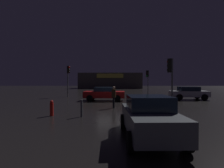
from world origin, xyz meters
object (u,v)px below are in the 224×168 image
at_px(car_near, 189,93).
at_px(car_far, 149,117).
at_px(store_building, 110,81).
at_px(pedestrian, 114,95).
at_px(traffic_signal_main, 171,72).
at_px(fire_hydrant, 52,108).
at_px(traffic_signal_cross_left, 147,76).
at_px(traffic_signal_opposite, 68,75).
at_px(car_crossing, 104,93).

xyz_separation_m(car_near, car_far, (-7.37, -13.11, -0.00)).
height_order(store_building, pedestrian, store_building).
xyz_separation_m(traffic_signal_main, car_near, (4.69, 7.57, -2.00)).
bearing_deg(car_near, fire_hydrant, -143.78).
bearing_deg(traffic_signal_main, traffic_signal_cross_left, 86.48).
bearing_deg(car_near, traffic_signal_opposite, 167.37).
height_order(traffic_signal_cross_left, fire_hydrant, traffic_signal_cross_left).
bearing_deg(traffic_signal_opposite, car_crossing, -40.60).
bearing_deg(pedestrian, car_crossing, 101.94).
bearing_deg(traffic_signal_main, pedestrian, 159.73).
bearing_deg(car_far, traffic_signal_opposite, 114.91).
height_order(traffic_signal_opposite, fire_hydrant, traffic_signal_opposite).
bearing_deg(traffic_signal_opposite, pedestrian, -56.26).
xyz_separation_m(traffic_signal_opposite, car_crossing, (5.27, -4.51, -2.24)).
height_order(traffic_signal_main, fire_hydrant, traffic_signal_main).
xyz_separation_m(car_near, pedestrian, (-8.72, -6.08, 0.21)).
bearing_deg(fire_hydrant, pedestrian, 39.05).
relative_size(traffic_signal_opposite, car_far, 1.10).
height_order(car_near, car_far, car_far).
bearing_deg(car_crossing, traffic_signal_cross_left, 42.30).
height_order(traffic_signal_opposite, car_near, traffic_signal_opposite).
bearing_deg(traffic_signal_opposite, car_near, -12.63).
relative_size(traffic_signal_main, car_near, 0.89).
bearing_deg(traffic_signal_cross_left, store_building, 101.98).
relative_size(car_far, car_crossing, 0.85).
height_order(car_near, car_crossing, car_near).
height_order(car_far, fire_hydrant, car_far).
bearing_deg(store_building, fire_hydrant, -93.69).
xyz_separation_m(traffic_signal_opposite, fire_hydrant, (2.48, -12.56, -2.56)).
bearing_deg(car_far, car_crossing, 101.28).
distance_m(car_far, fire_hydrant, 6.50).
distance_m(traffic_signal_opposite, car_far, 18.31).
xyz_separation_m(store_building, fire_hydrant, (-2.66, -41.23, -1.85)).
distance_m(traffic_signal_opposite, car_crossing, 7.29).
height_order(traffic_signal_main, car_crossing, traffic_signal_main).
distance_m(car_near, fire_hydrant, 15.56).
bearing_deg(car_near, traffic_signal_main, -121.76).
height_order(car_crossing, pedestrian, pedestrian).
height_order(traffic_signal_cross_left, pedestrian, traffic_signal_cross_left).
bearing_deg(car_crossing, traffic_signal_opposite, 139.40).
height_order(traffic_signal_main, car_near, traffic_signal_main).
xyz_separation_m(car_near, fire_hydrant, (-12.55, -9.19, -0.33)).
bearing_deg(store_building, traffic_signal_opposite, -100.16).
distance_m(store_building, car_far, 45.25).
xyz_separation_m(traffic_signal_main, car_crossing, (-5.07, 6.42, -2.01)).
bearing_deg(car_far, store_building, 93.19).
xyz_separation_m(store_building, car_far, (2.52, -45.15, -1.53)).
xyz_separation_m(traffic_signal_cross_left, pedestrian, (-4.75, -10.21, -1.81)).
relative_size(traffic_signal_main, car_crossing, 0.83).
bearing_deg(fire_hydrant, traffic_signal_cross_left, 57.20).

